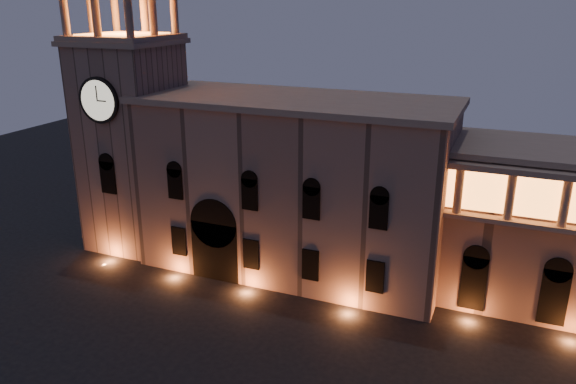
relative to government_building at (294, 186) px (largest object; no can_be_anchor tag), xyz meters
The scene contains 2 objects.
government_building is the anchor object (origin of this frame).
clock_tower 18.82m from the government_building, behind, with size 9.80×9.80×32.40m.
Camera 1 is at (17.65, -27.47, 26.34)m, focal length 35.00 mm.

